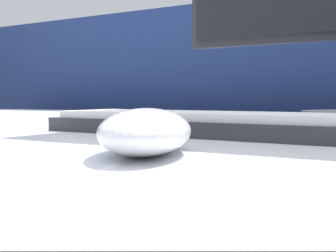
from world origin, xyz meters
name	(u,v)px	position (x,y,z in m)	size (l,w,h in m)	color
partition_panel	(295,187)	(0.00, 0.72, 0.55)	(5.00, 0.03, 1.10)	navy
computer_mouse_near	(146,131)	(0.05, -0.20, 0.78)	(0.10, 0.13, 0.03)	silver
keyboard	(224,124)	(0.05, -0.03, 0.77)	(0.41, 0.13, 0.02)	#28282D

